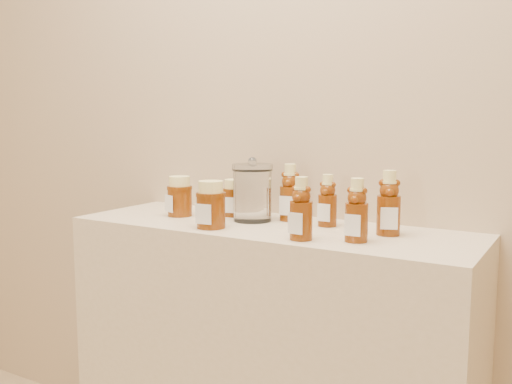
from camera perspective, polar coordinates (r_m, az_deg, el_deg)
The scene contains 11 objects.
wall_back at distance 1.82m, azimuth 4.53°, elevation 11.77°, with size 3.50×0.02×2.70m, color tan.
display_table at distance 1.80m, azimuth 1.28°, elevation -17.54°, with size 1.20×0.40×0.90m, color beige.
bear_bottle_back_left at distance 1.73m, azimuth 3.43°, elevation 0.33°, with size 0.07×0.07×0.20m, color #592407, non-canonical shape.
bear_bottle_back_mid at distance 1.65m, azimuth 7.17°, elevation -0.50°, with size 0.06×0.06×0.17m, color #592407, non-canonical shape.
bear_bottle_back_right at distance 1.56m, azimuth 13.15°, elevation -0.65°, with size 0.07×0.07×0.20m, color #592407, non-canonical shape.
bear_bottle_front_left at distance 1.46m, azimuth 4.55°, elevation -1.24°, with size 0.06×0.06×0.18m, color #592407, non-canonical shape.
bear_bottle_front_right at distance 1.46m, azimuth 10.05°, elevation -1.38°, with size 0.06×0.06×0.18m, color #592407, non-canonical shape.
honey_jar_left at distance 1.83m, azimuth -7.63°, elevation -0.42°, with size 0.08×0.08×0.13m, color #592407, non-canonical shape.
honey_jar_back at distance 1.82m, azimuth -2.20°, elevation -0.57°, with size 0.07×0.07×0.12m, color #592407, non-canonical shape.
honey_jar_front at distance 1.62m, azimuth -4.53°, elevation -1.26°, with size 0.09×0.09×0.13m, color #592407, non-canonical shape.
glass_canister at distance 1.73m, azimuth -0.37°, elevation 0.19°, with size 0.12×0.12×0.19m, color white, non-canonical shape.
Camera 1 is at (0.80, 0.12, 1.21)m, focal length 40.00 mm.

